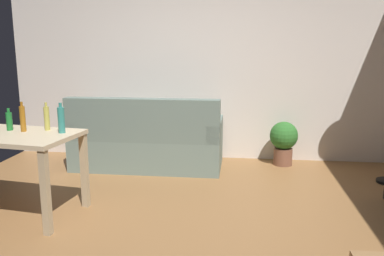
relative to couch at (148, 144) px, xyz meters
The scene contains 9 objects.
ground_plane 1.73m from the couch, 69.30° to the right, with size 5.20×4.40×0.02m, color olive.
wall_rear 1.35m from the couch, 45.61° to the left, with size 5.20×0.10×2.70m, color silver.
couch is the anchor object (origin of this frame).
desk 1.84m from the couch, 120.00° to the right, with size 1.29×0.86×0.76m.
potted_plant 1.75m from the couch, 10.28° to the left, with size 0.36×0.36×0.57m.
bottle_green 1.81m from the couch, 123.75° to the right, with size 0.06×0.06×0.21m.
bottle_amber 1.78m from the couch, 118.68° to the right, with size 0.05×0.05×0.27m.
bottle_squat 1.62m from the couch, 113.92° to the right, with size 0.05×0.05×0.26m.
bottle_tall 1.65m from the couch, 106.15° to the right, with size 0.06×0.06×0.27m.
Camera 1 is at (0.56, -3.30, 1.54)m, focal length 37.89 mm.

